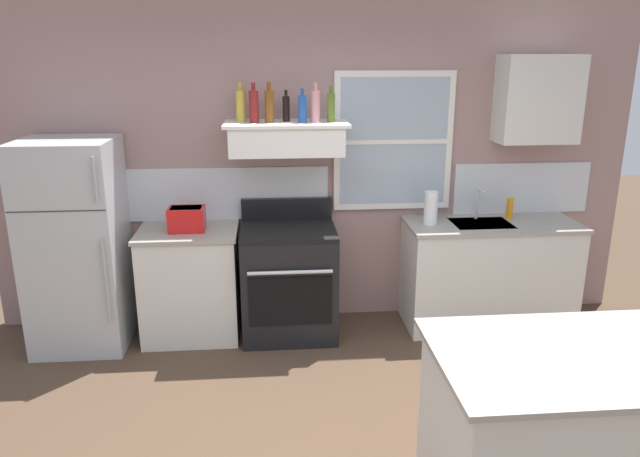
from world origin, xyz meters
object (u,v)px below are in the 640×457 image
at_px(bottle_red_label_wine, 254,106).
at_px(refrigerator, 77,245).
at_px(toaster, 187,219).
at_px(bottle_champagne_gold_foil, 241,105).
at_px(paper_towel_roll, 431,208).
at_px(bottle_balsamic_dark, 286,108).
at_px(kitchen_island, 572,436).
at_px(stove_range, 289,280).
at_px(dish_soap_bottle, 510,208).
at_px(bottle_blue_liqueur, 302,108).
at_px(bottle_amber_wine, 269,106).
at_px(bottle_olive_oil_square, 331,107).
at_px(bottle_rose_pink, 315,106).

bearing_deg(bottle_red_label_wine, refrigerator, -175.73).
height_order(refrigerator, toaster, refrigerator).
distance_m(bottle_champagne_gold_foil, paper_towel_roll, 1.73).
bearing_deg(bottle_balsamic_dark, kitchen_island, -60.73).
distance_m(stove_range, dish_soap_bottle, 1.96).
xyz_separation_m(bottle_champagne_gold_foil, dish_soap_bottle, (2.23, -0.01, -0.87)).
xyz_separation_m(toaster, bottle_blue_liqueur, (0.92, 0.04, 0.84)).
bearing_deg(stove_range, bottle_balsamic_dark, 88.20).
height_order(stove_range, bottle_amber_wine, bottle_amber_wine).
xyz_separation_m(bottle_olive_oil_square, dish_soap_bottle, (1.53, 0.07, -0.86)).
xyz_separation_m(bottle_red_label_wine, dish_soap_bottle, (2.12, 0.06, -0.87)).
bearing_deg(bottle_balsamic_dark, bottle_red_label_wine, -166.60).
height_order(bottle_blue_liqueur, paper_towel_roll, bottle_blue_liqueur).
xyz_separation_m(bottle_champagne_gold_foil, bottle_blue_liqueur, (0.47, -0.10, -0.02)).
xyz_separation_m(toaster, paper_towel_roll, (1.97, 0.03, 0.04)).
xyz_separation_m(toaster, dish_soap_bottle, (2.68, 0.13, -0.01)).
bearing_deg(bottle_blue_liqueur, paper_towel_roll, -0.69).
relative_size(refrigerator, bottle_amber_wine, 5.39).
distance_m(bottle_amber_wine, dish_soap_bottle, 2.19).
relative_size(refrigerator, kitchen_island, 1.18).
height_order(bottle_champagne_gold_foil, kitchen_island, bottle_champagne_gold_foil).
height_order(bottle_amber_wine, bottle_blue_liqueur, bottle_amber_wine).
distance_m(stove_range, bottle_olive_oil_square, 1.44).
xyz_separation_m(paper_towel_roll, dish_soap_bottle, (0.71, 0.10, -0.04)).
bearing_deg(bottle_blue_liqueur, bottle_olive_oil_square, 4.57).
relative_size(toaster, bottle_blue_liqueur, 1.15).
height_order(bottle_champagne_gold_foil, bottle_red_label_wine, bottle_red_label_wine).
relative_size(bottle_blue_liqueur, bottle_olive_oil_square, 0.94).
bearing_deg(toaster, dish_soap_bottle, 2.77).
relative_size(bottle_amber_wine, bottle_rose_pink, 1.03).
distance_m(bottle_rose_pink, bottle_olive_oil_square, 0.12).
bearing_deg(stove_range, bottle_olive_oil_square, 10.99).
bearing_deg(paper_towel_roll, kitchen_island, -86.45).
bearing_deg(bottle_olive_oil_square, dish_soap_bottle, 2.61).
bearing_deg(paper_towel_roll, bottle_blue_liqueur, 179.31).
height_order(stove_range, bottle_red_label_wine, bottle_red_label_wine).
relative_size(bottle_champagne_gold_foil, paper_towel_roll, 1.11).
distance_m(bottle_red_label_wine, kitchen_island, 3.09).
bearing_deg(bottle_olive_oil_square, stove_range, -169.01).
relative_size(stove_range, bottle_champagne_gold_foil, 3.65).
bearing_deg(bottle_balsamic_dark, paper_towel_roll, -5.09).
bearing_deg(toaster, refrigerator, -177.94).
xyz_separation_m(refrigerator, paper_towel_roll, (2.82, 0.06, 0.22)).
relative_size(bottle_olive_oil_square, kitchen_island, 0.20).
bearing_deg(bottle_balsamic_dark, toaster, -170.54).
distance_m(bottle_balsamic_dark, kitchen_island, 3.01).
bearing_deg(kitchen_island, paper_towel_roll, 93.55).
bearing_deg(bottle_amber_wine, kitchen_island, -57.66).
bearing_deg(dish_soap_bottle, bottle_blue_liqueur, -177.15).
bearing_deg(bottle_rose_pink, bottle_balsamic_dark, 160.27).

